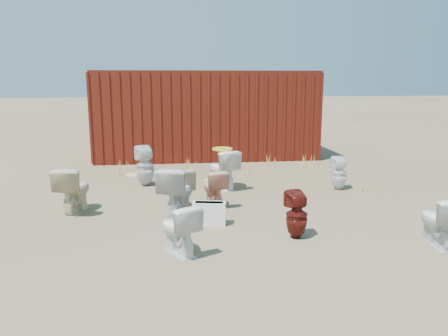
{
  "coord_description": "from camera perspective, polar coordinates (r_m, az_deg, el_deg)",
  "views": [
    {
      "loc": [
        -0.92,
        -7.31,
        2.16
      ],
      "look_at": [
        0.0,
        0.6,
        0.55
      ],
      "focal_mm": 35.0,
      "sensor_mm": 36.0,
      "label": 1
    }
  ],
  "objects": [
    {
      "name": "toilet_back_a",
      "position": [
        9.17,
        -10.28,
        0.26
      ],
      "size": [
        0.48,
        0.48,
        0.83
      ],
      "primitive_type": "imported",
      "rotation": [
        0.0,
        0.0,
        3.47
      ],
      "color": "silver",
      "rests_on": "ground"
    },
    {
      "name": "weed_clump_d",
      "position": [
        10.65,
        -4.21,
        0.47
      ],
      "size": [
        0.3,
        0.3,
        0.28
      ],
      "primitive_type": "cone",
      "color": "tan",
      "rests_on": "ground"
    },
    {
      "name": "weed_clump_a",
      "position": [
        10.38,
        -12.53,
        0.06
      ],
      "size": [
        0.36,
        0.36,
        0.33
      ],
      "primitive_type": "cone",
      "color": "tan",
      "rests_on": "ground"
    },
    {
      "name": "weed_clump_c",
      "position": [
        10.92,
        11.06,
        0.75
      ],
      "size": [
        0.36,
        0.36,
        0.35
      ],
      "primitive_type": "cone",
      "color": "tan",
      "rests_on": "ground"
    },
    {
      "name": "toilet_back_beige_right",
      "position": [
        7.38,
        -5.96,
        -2.69
      ],
      "size": [
        0.59,
        0.81,
        0.74
      ],
      "primitive_type": "imported",
      "rotation": [
        0.0,
        0.0,
        3.41
      ],
      "color": "beige",
      "rests_on": "ground"
    },
    {
      "name": "yellow_lid",
      "position": [
        8.69,
        -0.22,
        2.5
      ],
      "size": [
        0.41,
        0.51,
        0.02
      ],
      "primitive_type": "ellipsoid",
      "color": "gold",
      "rests_on": "toilet_back_yellowlid"
    },
    {
      "name": "toilet_front_maroon",
      "position": [
        6.14,
        9.47,
        -6.06
      ],
      "size": [
        0.34,
        0.35,
        0.66
      ],
      "primitive_type": "imported",
      "rotation": [
        0.0,
        0.0,
        3.3
      ],
      "color": "#57130F",
      "rests_on": "ground"
    },
    {
      "name": "weed_clump_b",
      "position": [
        10.05,
        2.38,
        -0.16
      ],
      "size": [
        0.32,
        0.32,
        0.29
      ],
      "primitive_type": "cone",
      "color": "tan",
      "rests_on": "ground"
    },
    {
      "name": "loose_lid_near",
      "position": [
        9.49,
        -1.49,
        -1.66
      ],
      "size": [
        0.52,
        0.59,
        0.02
      ],
      "primitive_type": "ellipsoid",
      "rotation": [
        0.0,
        0.0,
        -0.32
      ],
      "color": "tan",
      "rests_on": "ground"
    },
    {
      "name": "toilet_front_a",
      "position": [
        5.56,
        -5.94,
        -7.9
      ],
      "size": [
        0.62,
        0.74,
        0.65
      ],
      "primitive_type": "imported",
      "rotation": [
        0.0,
        0.0,
        3.63
      ],
      "color": "white",
      "rests_on": "ground"
    },
    {
      "name": "toilet_front_c",
      "position": [
        7.03,
        -6.12,
        -3.03
      ],
      "size": [
        0.7,
        0.92,
        0.83
      ],
      "primitive_type": "imported",
      "rotation": [
        0.0,
        0.0,
        2.81
      ],
      "color": "silver",
      "rests_on": "ground"
    },
    {
      "name": "ground",
      "position": [
        7.68,
        0.52,
        -4.91
      ],
      "size": [
        100.0,
        100.0,
        0.0
      ],
      "primitive_type": "plane",
      "color": "brown",
      "rests_on": "ground"
    },
    {
      "name": "weed_clump_f",
      "position": [
        8.99,
        17.82,
        -2.34
      ],
      "size": [
        0.28,
        0.28,
        0.21
      ],
      "primitive_type": "cone",
      "color": "tan",
      "rests_on": "ground"
    },
    {
      "name": "toilet_back_yellowlid",
      "position": [
        8.76,
        -0.22,
        -0.16
      ],
      "size": [
        0.72,
        0.9,
        0.8
      ],
      "primitive_type": "imported",
      "rotation": [
        0.0,
        0.0,
        3.54
      ],
      "color": "white",
      "rests_on": "ground"
    },
    {
      "name": "toilet_back_e",
      "position": [
        9.01,
        14.81,
        -0.68
      ],
      "size": [
        0.3,
        0.31,
        0.66
      ],
      "primitive_type": "imported",
      "rotation": [
        0.0,
        0.0,
        3.15
      ],
      "color": "white",
      "rests_on": "ground"
    },
    {
      "name": "weed_clump_e",
      "position": [
        11.0,
        6.39,
        0.87
      ],
      "size": [
        0.34,
        0.34,
        0.32
      ],
      "primitive_type": "cone",
      "color": "tan",
      "rests_on": "ground"
    },
    {
      "name": "loose_lid_far",
      "position": [
        10.28,
        -11.83,
        -0.88
      ],
      "size": [
        0.52,
        0.57,
        0.02
      ],
      "primitive_type": "ellipsoid",
      "rotation": [
        0.0,
        0.0,
        0.42
      ],
      "color": "beige",
      "rests_on": "ground"
    },
    {
      "name": "shipping_container",
      "position": [
        12.58,
        -2.45,
        7.05
      ],
      "size": [
        6.0,
        2.4,
        2.4
      ],
      "primitive_type": "cube",
      "color": "#4E100D",
      "rests_on": "ground"
    },
    {
      "name": "toilet_back_beige_left",
      "position": [
        7.61,
        -19.04,
        -2.66
      ],
      "size": [
        0.57,
        0.83,
        0.78
      ],
      "primitive_type": "imported",
      "rotation": [
        0.0,
        0.0,
        2.95
      ],
      "color": "beige",
      "rests_on": "ground"
    },
    {
      "name": "loose_tank",
      "position": [
        6.66,
        -1.94,
        -5.93
      ],
      "size": [
        0.53,
        0.29,
        0.35
      ],
      "primitive_type": "cube",
      "rotation": [
        0.0,
        0.0,
        -0.19
      ],
      "color": "white",
      "rests_on": "ground"
    },
    {
      "name": "toilet_front_e",
      "position": [
        6.44,
        26.32,
        -6.21
      ],
      "size": [
        0.4,
        0.68,
        0.68
      ],
      "primitive_type": "imported",
      "rotation": [
        0.0,
        0.0,
        3.11
      ],
      "color": "white",
      "rests_on": "ground"
    },
    {
      "name": "toilet_front_pink",
      "position": [
        7.59,
        -1.31,
        -2.59
      ],
      "size": [
        0.5,
        0.7,
        0.65
      ],
      "primitive_type": "imported",
      "rotation": [
        0.0,
        0.0,
        3.37
      ],
      "color": "#F2A58C",
      "rests_on": "ground"
    }
  ]
}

